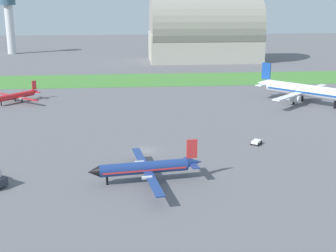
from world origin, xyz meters
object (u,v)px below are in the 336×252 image
Objects in this scene: airplane_parked_jet_far at (302,90)px; baggage_cart_midfield at (256,142)px; control_tower at (9,20)px; airplane_foreground_turboprop at (146,167)px; airplane_taxiing_turboprop at (17,96)px.

baggage_cart_midfield is (-23.73, -37.21, -3.29)m from airplane_parked_jet_far.
control_tower is at bearing 177.12° from airplane_parked_jet_far.
control_tower reaches higher than airplane_foreground_turboprop.
airplane_parked_jet_far reaches higher than airplane_foreground_turboprop.
airplane_foreground_turboprop reaches higher than baggage_cart_midfield.
airplane_parked_jet_far is 83.05m from airplane_taxiing_turboprop.
airplane_parked_jet_far is 174.75m from control_tower.
airplane_taxiing_turboprop is (-35.01, 63.78, -0.45)m from airplane_foreground_turboprop.
airplane_parked_jet_far reaches higher than airplane_taxiing_turboprop.
airplane_taxiing_turboprop is 4.98× the size of baggage_cart_midfield.
airplane_parked_jet_far is at bearing -138.61° from airplane_foreground_turboprop.
airplane_foreground_turboprop is 0.76× the size of control_tower.
airplane_taxiing_turboprop is at bearing -92.49° from baggage_cart_midfield.
baggage_cart_midfield is at bearing -150.74° from airplane_foreground_turboprop.
airplane_foreground_turboprop reaches higher than airplane_taxiing_turboprop.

